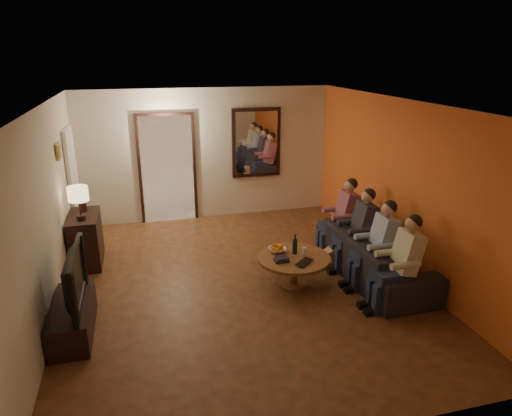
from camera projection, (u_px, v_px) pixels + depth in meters
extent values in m
cube|color=#442B12|center=(242.00, 283.00, 6.76)|extent=(5.00, 6.00, 0.01)
cube|color=white|center=(239.00, 104.00, 5.91)|extent=(5.00, 6.00, 0.01)
cube|color=beige|center=(207.00, 155.00, 9.08)|extent=(5.00, 0.02, 2.60)
cube|color=beige|center=(325.00, 313.00, 3.59)|extent=(5.00, 0.02, 2.60)
cube|color=beige|center=(47.00, 215.00, 5.74)|extent=(0.02, 6.00, 2.60)
cube|color=beige|center=(401.00, 187.00, 6.93)|extent=(0.02, 6.00, 2.60)
cube|color=orange|center=(400.00, 187.00, 6.93)|extent=(0.01, 6.00, 2.60)
cube|color=#FFE0A5|center=(168.00, 170.00, 8.95)|extent=(1.00, 0.06, 2.10)
cube|color=black|center=(168.00, 170.00, 8.94)|extent=(1.12, 0.04, 2.22)
cube|color=silver|center=(181.00, 176.00, 9.06)|extent=(0.45, 0.03, 1.70)
cube|color=black|center=(256.00, 143.00, 9.21)|extent=(1.00, 0.05, 1.40)
cube|color=white|center=(257.00, 143.00, 9.19)|extent=(0.86, 0.02, 1.26)
cube|color=white|center=(74.00, 186.00, 7.94)|extent=(0.06, 0.85, 2.04)
cube|color=#B28C33|center=(58.00, 151.00, 6.75)|extent=(0.03, 0.28, 0.24)
cube|color=brown|center=(59.00, 151.00, 6.76)|extent=(0.01, 0.22, 0.18)
cube|color=black|center=(86.00, 239.00, 7.28)|extent=(0.45, 0.92, 0.81)
cube|color=black|center=(73.00, 318.00, 5.51)|extent=(0.45, 1.19, 0.40)
imported|color=black|center=(67.00, 279.00, 5.33)|extent=(1.18, 0.15, 0.68)
imported|color=black|center=(373.00, 256.00, 6.87)|extent=(2.32, 0.95, 0.67)
cylinder|color=brown|center=(293.00, 271.00, 6.64)|extent=(1.34, 1.34, 0.45)
imported|color=white|center=(277.00, 250.00, 6.71)|extent=(0.26, 0.26, 0.06)
cylinder|color=silver|center=(304.00, 251.00, 6.64)|extent=(0.06, 0.06, 0.10)
imported|color=black|center=(307.00, 263.00, 6.33)|extent=(0.39, 0.38, 0.03)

